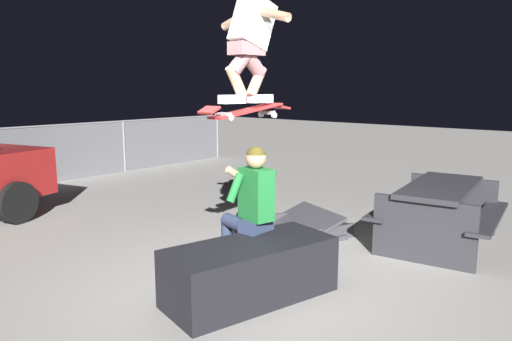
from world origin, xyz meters
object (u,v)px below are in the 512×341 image
object	(u,v)px
ledge_box_main	(251,271)
skateboard	(247,111)
kicker_ramp	(293,230)
picnic_table_back	(440,205)
person_sitting_on_ledge	(250,205)
skater_airborne	(251,36)

from	to	relation	value
ledge_box_main	skateboard	size ratio (longest dim) A/B	1.51
kicker_ramp	picnic_table_back	world-z (taller)	picnic_table_back
person_sitting_on_ledge	picnic_table_back	bearing A→B (deg)	-24.74
skater_airborne	kicker_ramp	bearing A→B (deg)	19.94
person_sitting_on_ledge	picnic_table_back	distance (m)	2.54
kicker_ramp	picnic_table_back	size ratio (longest dim) A/B	0.71
person_sitting_on_ledge	skateboard	bearing A→B (deg)	-169.28
ledge_box_main	picnic_table_back	size ratio (longest dim) A/B	0.84
kicker_ramp	ledge_box_main	bearing A→B (deg)	-155.33
ledge_box_main	picnic_table_back	world-z (taller)	picnic_table_back
ledge_box_main	person_sitting_on_ledge	size ratio (longest dim) A/B	1.15
kicker_ramp	skateboard	bearing A→B (deg)	-160.95
person_sitting_on_ledge	picnic_table_back	xyz separation A→B (m)	(2.30, -1.06, -0.26)
ledge_box_main	skateboard	xyz separation A→B (m)	(0.30, 0.31, 1.42)
person_sitting_on_ledge	skateboard	world-z (taller)	skateboard
skateboard	skater_airborne	distance (m)	0.69
skater_airborne	picnic_table_back	xyz separation A→B (m)	(2.29, -1.04, -1.87)
skateboard	picnic_table_back	distance (m)	2.83
picnic_table_back	person_sitting_on_ledge	bearing A→B (deg)	155.26
person_sitting_on_ledge	skater_airborne	world-z (taller)	skater_airborne
person_sitting_on_ledge	kicker_ramp	distance (m)	1.68
skateboard	person_sitting_on_ledge	bearing A→B (deg)	10.72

